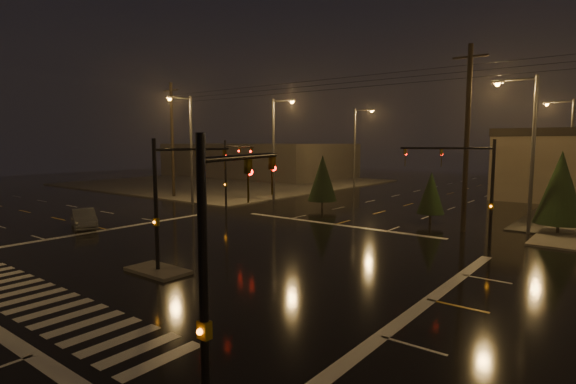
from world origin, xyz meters
TOP-DOWN VIEW (x-y plane):
  - ground at (0.00, 0.00)m, footprint 140.00×140.00m
  - sidewalk_nw at (-30.00, 30.00)m, footprint 36.00×36.00m
  - median_island at (0.00, -4.00)m, footprint 3.00×1.60m
  - crosswalk at (0.00, -9.00)m, footprint 15.00×2.60m
  - stop_bar_far at (0.00, 11.00)m, footprint 16.00×0.50m
  - commercial_block at (-35.00, 42.00)m, footprint 30.00×18.00m
  - signal_mast_median at (0.00, -3.07)m, footprint 0.25×4.59m
  - signal_mast_ne at (9.50, 10.14)m, footprint 4.84×1.86m
  - signal_mast_nw at (-9.50, 10.14)m, footprint 4.84×1.86m
  - signal_mast_se at (10.23, -9.75)m, footprint 1.55×3.87m
  - streetlight_1 at (-11.18, 18.00)m, footprint 2.77×0.32m
  - streetlight_2 at (-11.18, 34.00)m, footprint 2.77×0.32m
  - streetlight_3 at (11.18, 16.00)m, footprint 2.77×0.32m
  - streetlight_4 at (11.18, 36.00)m, footprint 2.77×0.32m
  - streetlight_5 at (-16.00, 11.18)m, footprint 0.32×2.77m
  - utility_pole_0 at (-22.00, 14.00)m, footprint 2.20×0.32m
  - utility_pole_1 at (8.00, 14.00)m, footprint 2.20×0.32m
  - conifer_0 at (13.04, 16.73)m, footprint 2.96×2.96m
  - conifer_3 at (-5.00, 16.91)m, footprint 2.58×2.58m
  - conifer_4 at (5.17, 15.70)m, footprint 1.94×1.94m
  - car_crossing at (-12.88, -0.65)m, footprint 4.21×2.78m

SIDE VIEW (x-z plane):
  - ground at x=0.00m, z-range 0.00..0.00m
  - crosswalk at x=0.00m, z-range 0.00..0.01m
  - stop_bar_far at x=0.00m, z-range 0.00..0.01m
  - sidewalk_nw at x=-30.00m, z-range 0.00..0.12m
  - median_island at x=0.00m, z-range 0.00..0.15m
  - car_crossing at x=-12.88m, z-range 0.00..1.31m
  - conifer_4 at x=5.17m, z-range 0.35..4.08m
  - conifer_3 at x=-5.00m, z-range 0.35..5.08m
  - commercial_block at x=-35.00m, z-range 0.00..5.60m
  - conifer_0 at x=13.04m, z-range 0.35..5.67m
  - signal_mast_se at x=10.23m, z-range 0.71..6.71m
  - signal_mast_median at x=0.00m, z-range 0.75..6.75m
  - signal_mast_ne at x=9.50m, z-range 0.79..6.79m
  - signal_mast_nw at x=-9.50m, z-range 0.79..6.79m
  - streetlight_1 at x=-11.18m, z-range 0.80..10.80m
  - streetlight_2 at x=-11.18m, z-range 0.80..10.80m
  - streetlight_3 at x=11.18m, z-range 0.80..10.80m
  - streetlight_4 at x=11.18m, z-range 0.80..10.80m
  - streetlight_5 at x=-16.00m, z-range 0.80..10.80m
  - utility_pole_0 at x=-22.00m, z-range 0.13..12.13m
  - utility_pole_1 at x=8.00m, z-range 0.13..12.13m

